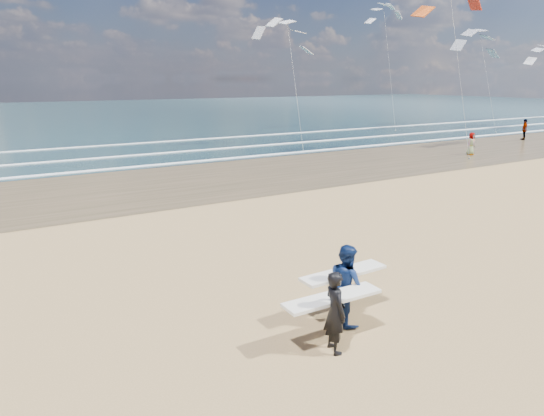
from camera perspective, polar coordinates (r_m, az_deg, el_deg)
wet_sand_strip at (r=35.93m, az=14.42°, el=5.96°), size 220.00×12.00×0.01m
ocean at (r=83.16m, az=-13.17°, el=10.90°), size 220.00×100.00×0.02m
foam_breakers at (r=43.58m, az=4.99°, el=7.94°), size 220.00×11.70×0.05m
surfer_near at (r=9.95m, az=7.38°, el=-11.79°), size 2.21×0.97×1.71m
surfer_far at (r=11.04m, az=8.73°, el=-8.75°), size 2.21×1.13×1.84m
beachgoer_0 at (r=38.02m, az=22.38°, el=7.01°), size 0.85×0.62×1.61m
beachgoer_1 at (r=49.49m, az=27.56°, el=8.18°), size 1.10×1.08×1.86m
kite_0 at (r=37.70m, az=20.86°, el=17.32°), size 6.32×4.80×13.28m
kite_1 at (r=38.72m, az=2.56°, el=15.60°), size 5.41×4.69×10.69m
kite_2 at (r=57.10m, az=23.76°, el=15.21°), size 6.84×4.85×11.58m
kite_5 at (r=55.54m, az=13.57°, el=16.60°), size 4.88×4.64×14.02m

